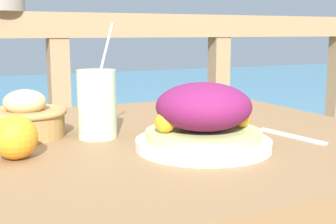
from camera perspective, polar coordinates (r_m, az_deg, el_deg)
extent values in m
cube|color=olive|center=(1.03, -3.40, -4.14)|extent=(1.11, 0.93, 0.04)
cube|color=olive|center=(1.71, 7.25, -11.85)|extent=(0.06, 0.06, 0.72)
cube|color=#937551|center=(1.75, -13.41, 10.26)|extent=(2.80, 0.08, 0.09)
cube|color=#937551|center=(1.82, -12.75, -6.62)|extent=(0.07, 0.07, 0.97)
cube|color=#937551|center=(2.07, 6.04, -4.43)|extent=(0.07, 0.07, 0.97)
cube|color=#937551|center=(2.49, 19.56, -2.53)|extent=(0.07, 0.07, 0.97)
cylinder|color=white|center=(0.92, 4.31, -3.90)|extent=(0.27, 0.27, 0.02)
cylinder|color=#B7D17A|center=(0.91, 4.33, -2.75)|extent=(0.23, 0.23, 0.02)
ellipsoid|color=#72194C|center=(0.90, 4.37, 0.69)|extent=(0.19, 0.19, 0.09)
sphere|color=orange|center=(0.94, 8.81, -0.67)|extent=(0.04, 0.04, 0.04)
sphere|color=orange|center=(0.88, -0.37, -1.28)|extent=(0.04, 0.04, 0.04)
cylinder|color=beige|center=(1.01, -8.65, 0.96)|extent=(0.08, 0.08, 0.15)
cylinder|color=white|center=(1.01, -8.27, 4.79)|extent=(0.04, 0.07, 0.21)
cylinder|color=#AD7F47|center=(1.06, -16.93, -1.37)|extent=(0.17, 0.17, 0.06)
torus|color=#AD7F47|center=(1.06, -17.00, -0.03)|extent=(0.18, 0.18, 0.01)
ellipsoid|color=#DBB77A|center=(1.05, -17.06, 1.16)|extent=(0.09, 0.09, 0.05)
cube|color=silver|center=(1.05, 14.76, -2.83)|extent=(0.04, 0.18, 0.00)
sphere|color=orange|center=(0.88, -18.14, -2.93)|extent=(0.08, 0.08, 0.08)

